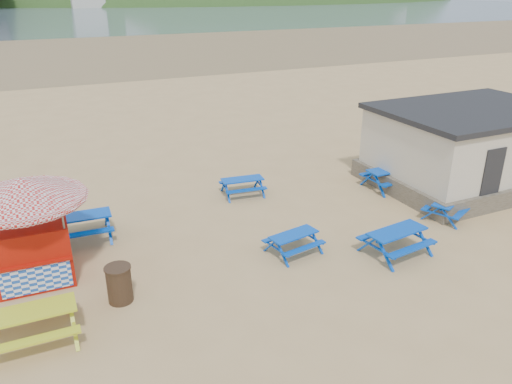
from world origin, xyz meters
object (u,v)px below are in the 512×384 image
picnic_table_yellow (32,326)px  litter_bin (119,284)px  picnic_table_blue_a (80,227)px  ice_cream_kiosk (27,217)px  picnic_table_blue_b (243,187)px  amenity_block (469,146)px

picnic_table_yellow → litter_bin: (2.12, 0.77, 0.09)m
picnic_table_blue_a → litter_bin: size_ratio=2.06×
picnic_table_blue_a → ice_cream_kiosk: size_ratio=0.61×
litter_bin → picnic_table_blue_b: bearing=42.2°
picnic_table_blue_b → litter_bin: 7.67m
ice_cream_kiosk → amenity_block: (16.42, 0.34, -0.30)m
ice_cream_kiosk → litter_bin: size_ratio=3.39×
picnic_table_blue_b → litter_bin: litter_bin is taller
picnic_table_blue_b → picnic_table_yellow: bearing=-136.2°
ice_cream_kiosk → amenity_block: size_ratio=0.46×
litter_bin → picnic_table_blue_a: bearing=97.3°
picnic_table_yellow → amenity_block: (16.64, 3.28, 1.15)m
ice_cream_kiosk → picnic_table_blue_b: bearing=23.2°
picnic_table_blue_b → litter_bin: bearing=-131.2°
picnic_table_blue_b → picnic_table_blue_a: bearing=-162.6°
litter_bin → amenity_block: amenity_block is taller
litter_bin → amenity_block: bearing=9.8°
picnic_table_yellow → ice_cream_kiosk: bearing=86.2°
picnic_table_blue_b → ice_cream_kiosk: ice_cream_kiosk is taller
picnic_table_blue_a → picnic_table_yellow: size_ratio=1.03×
ice_cream_kiosk → litter_bin: 3.18m
litter_bin → amenity_block: size_ratio=0.14×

